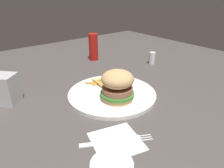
% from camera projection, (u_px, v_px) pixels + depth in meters
% --- Properties ---
extents(ground_plane, '(1.60, 1.60, 0.00)m').
position_uv_depth(ground_plane, '(116.00, 95.00, 0.68)').
color(ground_plane, '#47423F').
extents(plate, '(0.29, 0.29, 0.01)m').
position_uv_depth(plate, '(112.00, 94.00, 0.68)').
color(plate, white).
rests_on(plate, ground_plane).
extents(sandwich, '(0.10, 0.10, 0.09)m').
position_uv_depth(sandwich, '(117.00, 85.00, 0.61)').
color(sandwich, tan).
rests_on(sandwich, plate).
extents(fries_pile, '(0.11, 0.09, 0.01)m').
position_uv_depth(fries_pile, '(102.00, 82.00, 0.73)').
color(fries_pile, gold).
rests_on(fries_pile, plate).
extents(napkin, '(0.13, 0.13, 0.00)m').
position_uv_depth(napkin, '(116.00, 141.00, 0.48)').
color(napkin, white).
rests_on(napkin, ground_plane).
extents(fork, '(0.16, 0.10, 0.00)m').
position_uv_depth(fork, '(117.00, 140.00, 0.47)').
color(fork, silver).
rests_on(fork, napkin).
extents(napkin_dispenser, '(0.11, 0.11, 0.09)m').
position_uv_depth(napkin_dispenser, '(2.00, 89.00, 0.62)').
color(napkin_dispenser, '#B7BABF').
rests_on(napkin_dispenser, ground_plane).
extents(ketchup_bottle, '(0.04, 0.04, 0.13)m').
position_uv_depth(ketchup_bottle, '(93.00, 47.00, 0.99)').
color(ketchup_bottle, '#B21914').
rests_on(ketchup_bottle, ground_plane).
extents(salt_shaker, '(0.03, 0.03, 0.06)m').
position_uv_depth(salt_shaker, '(152.00, 58.00, 0.95)').
color(salt_shaker, white).
rests_on(salt_shaker, ground_plane).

